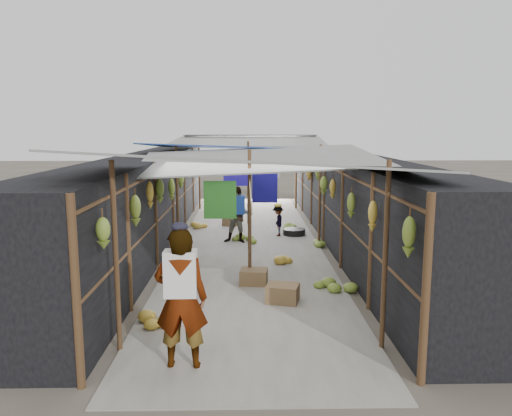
{
  "coord_description": "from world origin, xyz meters",
  "views": [
    {
      "loc": [
        -0.07,
        -6.46,
        3.01
      ],
      "look_at": [
        0.15,
        4.45,
        1.25
      ],
      "focal_mm": 35.0,
      "sensor_mm": 36.0,
      "label": 1
    }
  ],
  "objects": [
    {
      "name": "black_basin",
      "position": [
        1.29,
        7.3,
        0.09
      ],
      "size": [
        0.63,
        0.63,
        0.19
      ],
      "primitive_type": "cylinder",
      "color": "black",
      "rests_on": "ground"
    },
    {
      "name": "ground",
      "position": [
        0.0,
        0.0,
        0.0
      ],
      "size": [
        80.0,
        80.0,
        0.0
      ],
      "primitive_type": "plane",
      "color": "#6B6356",
      "rests_on": "ground"
    },
    {
      "name": "crate_near",
      "position": [
        0.08,
        2.84,
        0.15
      ],
      "size": [
        0.56,
        0.47,
        0.31
      ],
      "primitive_type": "cube",
      "rotation": [
        0.0,
        0.0,
        -0.13
      ],
      "color": "olive",
      "rests_on": "ground"
    },
    {
      "name": "crate_back",
      "position": [
        -0.54,
        8.7,
        0.14
      ],
      "size": [
        0.54,
        0.5,
        0.28
      ],
      "primitive_type": "cube",
      "rotation": [
        0.0,
        0.0,
        -0.42
      ],
      "color": "olive",
      "rests_on": "ground"
    },
    {
      "name": "market_canopy",
      "position": [
        0.03,
        6.82,
        2.41
      ],
      "size": [
        5.62,
        15.2,
        2.77
      ],
      "color": "brown",
      "rests_on": "ground"
    },
    {
      "name": "crate_mid",
      "position": [
        0.56,
        1.82,
        0.16
      ],
      "size": [
        0.63,
        0.56,
        0.33
      ],
      "primitive_type": "cube",
      "rotation": [
        0.0,
        0.0,
        -0.25
      ],
      "color": "olive",
      "rests_on": "ground"
    },
    {
      "name": "stall_left",
      "position": [
        -2.7,
        6.5,
        1.15
      ],
      "size": [
        1.4,
        15.0,
        2.3
      ],
      "primitive_type": "cube",
      "color": "black",
      "rests_on": "ground"
    },
    {
      "name": "stall_right",
      "position": [
        2.7,
        6.5,
        1.15
      ],
      "size": [
        1.4,
        15.0,
        2.3
      ],
      "primitive_type": "cube",
      "color": "black",
      "rests_on": "ground"
    },
    {
      "name": "floor_bananas",
      "position": [
        -0.42,
        5.4,
        0.15
      ],
      "size": [
        3.8,
        10.67,
        0.33
      ],
      "color": "gold",
      "rests_on": "ground"
    },
    {
      "name": "shopper_blue",
      "position": [
        -0.3,
        6.41,
        0.75
      ],
      "size": [
        0.82,
        0.69,
        1.5
      ],
      "primitive_type": "imported",
      "rotation": [
        0.0,
        0.0,
        -0.18
      ],
      "color": "#1F2B9C",
      "rests_on": "ground"
    },
    {
      "name": "aisle_slab",
      "position": [
        0.0,
        6.5,
        0.01
      ],
      "size": [
        3.6,
        16.0,
        0.02
      ],
      "primitive_type": "cube",
      "color": "#9E998E",
      "rests_on": "ground"
    },
    {
      "name": "hanging_bananas",
      "position": [
        -0.09,
        6.77,
        1.66
      ],
      "size": [
        3.96,
        14.14,
        0.8
      ],
      "color": "olive",
      "rests_on": "ground"
    },
    {
      "name": "vendor_elderly",
      "position": [
        -0.88,
        -0.5,
        0.91
      ],
      "size": [
        0.67,
        0.45,
        1.81
      ],
      "primitive_type": "imported",
      "rotation": [
        0.0,
        0.0,
        3.12
      ],
      "color": "silver",
      "rests_on": "ground"
    },
    {
      "name": "vendor_seated",
      "position": [
        0.82,
        7.17,
        0.44
      ],
      "size": [
        0.34,
        0.57,
        0.87
      ],
      "primitive_type": "imported",
      "rotation": [
        0.0,
        0.0,
        -1.54
      ],
      "color": "#47423E",
      "rests_on": "ground"
    }
  ]
}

